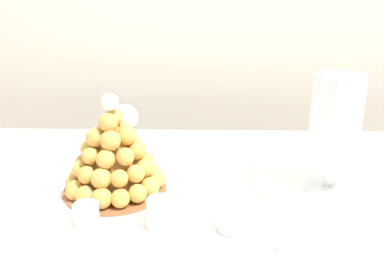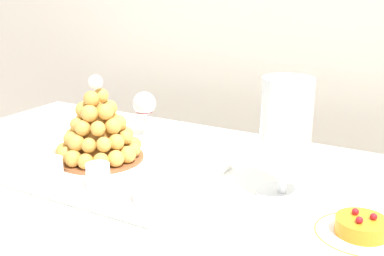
{
  "view_description": "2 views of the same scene",
  "coord_description": "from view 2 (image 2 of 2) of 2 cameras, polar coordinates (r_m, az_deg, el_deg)",
  "views": [
    {
      "loc": [
        -0.07,
        -0.84,
        1.23
      ],
      "look_at": [
        -0.08,
        0.01,
        0.93
      ],
      "focal_mm": 38.55,
      "sensor_mm": 36.0,
      "label": 1
    },
    {
      "loc": [
        0.56,
        -0.93,
        1.24
      ],
      "look_at": [
        0.02,
        0.03,
        0.9
      ],
      "focal_mm": 44.73,
      "sensor_mm": 36.0,
      "label": 2
    }
  ],
  "objects": [
    {
      "name": "fruit_tart_plate",
      "position": [
        1.0,
        19.51,
        -11.4
      ],
      "size": [
        0.18,
        0.18,
        0.05
      ],
      "color": "white",
      "rests_on": "buffet_table"
    },
    {
      "name": "creme_brulee_ramekin",
      "position": [
        1.4,
        -17.23,
        -2.53
      ],
      "size": [
        0.09,
        0.09,
        0.03
      ],
      "color": "white",
      "rests_on": "serving_tray"
    },
    {
      "name": "serving_tray",
      "position": [
        1.28,
        -10.72,
        -4.69
      ],
      "size": [
        0.59,
        0.41,
        0.02
      ],
      "color": "white",
      "rests_on": "buffet_table"
    },
    {
      "name": "dessert_cup_centre",
      "position": [
        1.15,
        -11.12,
        -5.72
      ],
      "size": [
        0.06,
        0.06,
        0.06
      ],
      "color": "silver",
      "rests_on": "serving_tray"
    },
    {
      "name": "dessert_cup_mid_right",
      "position": [
        1.07,
        -5.54,
        -7.45
      ],
      "size": [
        0.06,
        0.06,
        0.05
      ],
      "color": "silver",
      "rests_on": "serving_tray"
    },
    {
      "name": "croquembouche",
      "position": [
        1.31,
        -11.11,
        -0.18
      ],
      "size": [
        0.24,
        0.24,
        0.23
      ],
      "color": "brown",
      "rests_on": "serving_tray"
    },
    {
      "name": "macaron_goblet",
      "position": [
        1.08,
        11.12,
        0.32
      ],
      "size": [
        0.12,
        0.12,
        0.28
      ],
      "color": "white",
      "rests_on": "buffet_table"
    },
    {
      "name": "buffet_table",
      "position": [
        1.22,
        -1.48,
        -10.4
      ],
      "size": [
        1.72,
        0.92,
        0.76
      ],
      "color": "brown",
      "rests_on": "ground_plane"
    },
    {
      "name": "dessert_cup_left",
      "position": [
        1.36,
        -20.59,
        -3.11
      ],
      "size": [
        0.06,
        0.06,
        0.05
      ],
      "color": "silver",
      "rests_on": "serving_tray"
    },
    {
      "name": "wine_glass",
      "position": [
        1.49,
        -5.7,
        2.73
      ],
      "size": [
        0.07,
        0.07,
        0.15
      ],
      "color": "silver",
      "rests_on": "buffet_table"
    },
    {
      "name": "dessert_cup_mid_left",
      "position": [
        1.25,
        -16.23,
        -4.49
      ],
      "size": [
        0.05,
        0.05,
        0.05
      ],
      "color": "silver",
      "rests_on": "serving_tray"
    }
  ]
}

